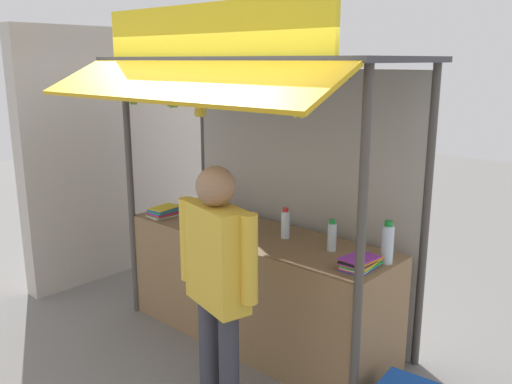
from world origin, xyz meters
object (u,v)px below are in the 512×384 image
(water_bottle_front_right, at_px, (206,202))
(banana_bunch_inner_right, at_px, (200,107))
(magazine_stack_center, at_px, (360,263))
(banana_bunch_leftmost, at_px, (299,106))
(banana_bunch_rightmost, at_px, (173,97))
(magazine_stack_right, at_px, (165,211))
(vendor_person, at_px, (217,273))
(banana_bunch_inner_left, at_px, (133,96))
(water_bottle_back_left, at_px, (332,236))
(water_bottle_mid_right, at_px, (387,243))
(water_bottle_far_left, at_px, (285,224))

(water_bottle_front_right, distance_m, banana_bunch_inner_right, 1.22)
(water_bottle_front_right, relative_size, magazine_stack_center, 0.90)
(water_bottle_front_right, bearing_deg, banana_bunch_leftmost, -20.48)
(water_bottle_front_right, relative_size, banana_bunch_rightmost, 1.06)
(magazine_stack_right, bearing_deg, vendor_person, -27.41)
(banana_bunch_inner_left, bearing_deg, water_bottle_back_left, 18.48)
(water_bottle_mid_right, distance_m, banana_bunch_inner_right, 1.65)
(water_bottle_front_right, bearing_deg, banana_bunch_inner_left, -114.14)
(vendor_person, bearing_deg, water_bottle_mid_right, 75.48)
(magazine_stack_center, bearing_deg, magazine_stack_right, -177.74)
(banana_bunch_leftmost, relative_size, banana_bunch_rightmost, 0.98)
(magazine_stack_center, distance_m, banana_bunch_inner_right, 1.59)
(water_bottle_mid_right, xyz_separation_m, water_bottle_back_left, (-0.43, -0.05, -0.03))
(magazine_stack_center, relative_size, banana_bunch_leftmost, 1.21)
(water_bottle_far_left, relative_size, vendor_person, 0.15)
(water_bottle_far_left, relative_size, banana_bunch_rightmost, 0.99)
(water_bottle_front_right, xyz_separation_m, magazine_stack_center, (1.73, -0.17, -0.08))
(vendor_person, bearing_deg, banana_bunch_inner_left, 176.32)
(water_bottle_front_right, height_order, magazine_stack_right, water_bottle_front_right)
(water_bottle_back_left, relative_size, magazine_stack_right, 0.81)
(water_bottle_mid_right, relative_size, banana_bunch_rightmost, 1.23)
(water_bottle_back_left, distance_m, magazine_stack_center, 0.39)
(banana_bunch_leftmost, bearing_deg, banana_bunch_inner_left, -179.99)
(magazine_stack_right, bearing_deg, water_bottle_back_left, 8.44)
(vendor_person, bearing_deg, banana_bunch_leftmost, 76.75)
(magazine_stack_right, relative_size, banana_bunch_rightmost, 1.19)
(water_bottle_far_left, xyz_separation_m, banana_bunch_rightmost, (-0.67, -0.54, 0.99))
(water_bottle_far_left, distance_m, water_bottle_front_right, 0.94)
(banana_bunch_leftmost, distance_m, banana_bunch_inner_left, 1.72)
(water_bottle_front_right, bearing_deg, banana_bunch_rightmost, -64.38)
(water_bottle_far_left, relative_size, banana_bunch_inner_left, 0.98)
(water_bottle_front_right, height_order, vendor_person, vendor_person)
(vendor_person, bearing_deg, banana_bunch_inner_right, 158.12)
(water_bottle_far_left, xyz_separation_m, banana_bunch_inner_right, (-0.37, -0.54, 0.93))
(water_bottle_far_left, distance_m, banana_bunch_inner_left, 1.63)
(banana_bunch_leftmost, relative_size, banana_bunch_inner_left, 0.97)
(water_bottle_mid_right, distance_m, banana_bunch_inner_left, 2.34)
(banana_bunch_inner_left, bearing_deg, water_bottle_front_right, 65.86)
(water_bottle_mid_right, height_order, water_bottle_back_left, water_bottle_mid_right)
(magazine_stack_center, height_order, banana_bunch_inner_right, banana_bunch_inner_right)
(magazine_stack_center, height_order, banana_bunch_rightmost, banana_bunch_rightmost)
(water_bottle_far_left, height_order, water_bottle_back_left, water_bottle_far_left)
(water_bottle_far_left, xyz_separation_m, banana_bunch_inner_left, (-1.18, -0.54, 0.98))
(water_bottle_far_left, relative_size, banana_bunch_leftmost, 1.01)
(water_bottle_back_left, distance_m, banana_bunch_leftmost, 1.14)
(banana_bunch_inner_left, xyz_separation_m, vendor_person, (1.47, -0.48, -1.00))
(water_bottle_mid_right, distance_m, water_bottle_back_left, 0.43)
(water_bottle_front_right, distance_m, water_bottle_back_left, 1.38)
(banana_bunch_rightmost, height_order, vendor_person, banana_bunch_rightmost)
(magazine_stack_right, xyz_separation_m, banana_bunch_inner_left, (0.03, -0.30, 1.05))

